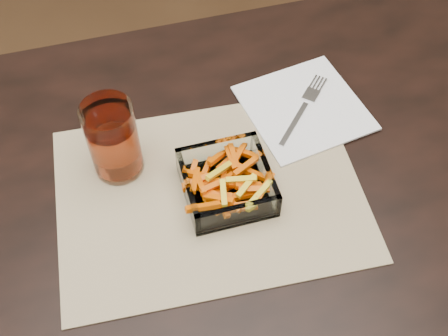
{
  "coord_description": "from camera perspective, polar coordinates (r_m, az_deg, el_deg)",
  "views": [
    {
      "loc": [
        -0.18,
        -0.38,
        1.45
      ],
      "look_at": [
        -0.05,
        0.08,
        0.78
      ],
      "focal_mm": 45.0,
      "sensor_mm": 36.0,
      "label": 1
    }
  ],
  "objects": [
    {
      "name": "tumbler",
      "position": [
        0.83,
        -11.15,
        2.65
      ],
      "size": [
        0.07,
        0.07,
        0.13
      ],
      "color": "white",
      "rests_on": "placemat"
    },
    {
      "name": "glass_bowl",
      "position": [
        0.82,
        0.29,
        -1.63
      ],
      "size": [
        0.13,
        0.13,
        0.05
      ],
      "rotation": [
        0.0,
        0.0,
        0.0
      ],
      "color": "white",
      "rests_on": "placemat"
    },
    {
      "name": "napkin",
      "position": [
        0.95,
        8.13,
        6.09
      ],
      "size": [
        0.21,
        0.21,
        0.0
      ],
      "primitive_type": "cube",
      "rotation": [
        0.0,
        0.0,
        0.16
      ],
      "color": "white",
      "rests_on": "placemat"
    },
    {
      "name": "placemat",
      "position": [
        0.84,
        -1.46,
        -2.6
      ],
      "size": [
        0.47,
        0.36,
        0.0
      ],
      "primitive_type": "cube",
      "rotation": [
        0.0,
        0.0,
        -0.06
      ],
      "color": "tan",
      "rests_on": "dining_table"
    },
    {
      "name": "dining_table",
      "position": [
        0.9,
        4.55,
        -7.67
      ],
      "size": [
        1.6,
        0.9,
        0.75
      ],
      "color": "black",
      "rests_on": "ground"
    },
    {
      "name": "fork",
      "position": [
        0.94,
        8.1,
        6.14
      ],
      "size": [
        0.13,
        0.13,
        0.0
      ],
      "rotation": [
        0.0,
        0.0,
        -0.75
      ],
      "color": "silver",
      "rests_on": "napkin"
    }
  ]
}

